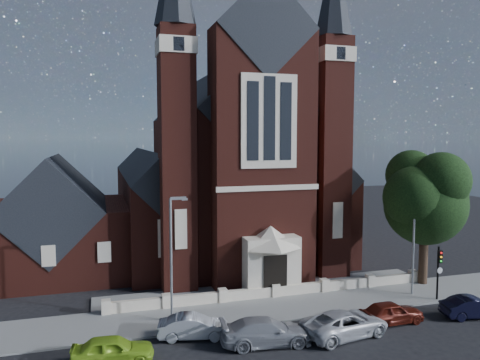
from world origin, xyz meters
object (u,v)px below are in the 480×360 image
at_px(traffic_signal, 439,266).
at_px(car_white_suv, 345,323).
at_px(parish_hall, 55,227).
at_px(street_lamp_right, 415,235).
at_px(car_silver_a, 194,327).
at_px(car_silver_b, 266,332).
at_px(church, 220,172).
at_px(car_navy, 474,307).
at_px(car_dark_red, 391,312).
at_px(street_lamp_left, 172,252).
at_px(street_tree, 429,199).
at_px(car_lime_van, 113,350).

height_order(traffic_signal, car_white_suv, traffic_signal).
relative_size(parish_hall, street_lamp_right, 1.51).
bearing_deg(car_silver_a, car_silver_b, -106.20).
height_order(church, car_navy, church).
distance_m(street_lamp_right, car_dark_red, 7.38).
height_order(street_lamp_left, car_silver_a, street_lamp_left).
bearing_deg(street_tree, parish_hall, 156.74).
bearing_deg(street_lamp_right, car_silver_b, -160.66).
relative_size(street_lamp_left, car_lime_van, 1.90).
bearing_deg(parish_hall, car_dark_red, -40.32).
height_order(parish_hall, car_lime_van, parish_hall).
xyz_separation_m(church, car_dark_red, (5.35, -23.06, -7.47)).
xyz_separation_m(church, car_navy, (11.14, -23.79, -7.49)).
relative_size(parish_hall, car_navy, 2.89).
xyz_separation_m(parish_hall, car_silver_a, (8.91, -16.68, -3.32)).
height_order(parish_hall, street_tree, street_tree).
relative_size(church, parish_hall, 2.86).
xyz_separation_m(parish_hall, car_silver_b, (12.68, -18.70, -3.25)).
xyz_separation_m(street_lamp_left, car_silver_b, (4.59, -4.70, -3.83)).
relative_size(car_silver_b, car_dark_red, 1.25).
bearing_deg(church, car_navy, -64.91).
height_order(church, car_white_suv, church).
distance_m(parish_hall, car_lime_van, 19.23).
bearing_deg(car_lime_van, car_white_suv, -87.19).
distance_m(traffic_signal, car_lime_van, 23.02).
distance_m(traffic_signal, car_silver_b, 14.77).
bearing_deg(car_silver_a, car_lime_van, 122.95).
xyz_separation_m(parish_hall, car_white_suv, (17.59, -18.95, -3.25)).
xyz_separation_m(car_white_suv, car_dark_red, (3.76, 0.83, -0.04)).
bearing_deg(traffic_signal, car_lime_van, -172.75).
distance_m(parish_hall, traffic_signal, 31.20).
distance_m(traffic_signal, car_white_suv, 10.16).
bearing_deg(street_lamp_left, street_lamp_right, 0.00).
relative_size(car_silver_a, car_silver_b, 0.80).
distance_m(parish_hall, street_lamp_right, 29.62).
bearing_deg(car_silver_a, car_navy, -84.78).
relative_size(church, street_tree, 3.26).
distance_m(church, car_lime_van, 27.24).
bearing_deg(car_navy, traffic_signal, 13.07).
bearing_deg(street_tree, traffic_signal, -115.95).
bearing_deg(street_tree, car_white_suv, -148.85).
relative_size(car_white_suv, car_navy, 1.29).
bearing_deg(car_lime_van, car_silver_b, -86.74).
distance_m(parish_hall, car_silver_a, 19.20).
bearing_deg(car_lime_van, street_tree, -70.92).
bearing_deg(parish_hall, traffic_signal, -29.98).
height_order(church, car_dark_red, church).
xyz_separation_m(car_lime_van, car_white_suv, (13.35, -0.48, 0.03)).
relative_size(church, car_silver_a, 8.29).
distance_m(car_lime_van, car_dark_red, 17.11).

